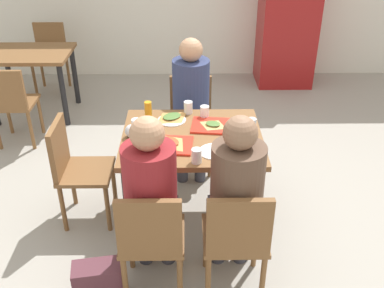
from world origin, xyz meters
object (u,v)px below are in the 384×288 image
object	(u,v)px
pizza_slice_c	(172,117)
plastic_cup_a	(188,107)
tray_red_far	(215,126)
soda_can	(252,126)
main_table	(192,147)
paper_plate_near_edge	(215,151)
chair_near_right	(236,237)
person_far_side	(191,98)
tray_red_near	(167,145)
background_chair_far	(50,52)
pizza_slice_b	(213,124)
background_chair_near	(11,101)
condiment_bottle	(148,111)
handbag	(99,282)
plastic_cup_c	(136,125)
chair_near_left	(151,237)
chair_far_side	(191,116)
pizza_slice_a	(170,142)
plastic_cup_d	(205,112)
plastic_cup_b	(197,156)
person_in_brown_jacket	(236,190)
person_in_red	(151,191)
drink_fridge	(289,11)
chair_left_end	(74,165)
paper_plate_center	(172,120)
foil_bundle	(132,131)
background_table	(31,63)

from	to	relation	value
pizza_slice_c	plastic_cup_a	world-z (taller)	plastic_cup_a
tray_red_far	soda_can	size ratio (longest dim) A/B	2.95
main_table	paper_plate_near_edge	size ratio (longest dim) A/B	4.68
chair_near_right	person_far_side	world-z (taller)	person_far_side
tray_red_near	background_chair_far	distance (m)	3.22
pizza_slice_b	background_chair_near	xyz separation A→B (m)	(-1.93, 1.05, -0.28)
paper_plate_near_edge	plastic_cup_a	distance (m)	0.64
condiment_bottle	handbag	world-z (taller)	condiment_bottle
person_far_side	plastic_cup_c	bearing A→B (deg)	-123.91
pizza_slice_c	background_chair_near	size ratio (longest dim) A/B	0.32
chair_near_left	person_far_side	bearing A→B (deg)	80.24
chair_far_side	plastic_cup_a	size ratio (longest dim) A/B	8.49
pizza_slice_a	pizza_slice_c	size ratio (longest dim) A/B	0.94
plastic_cup_c	plastic_cup_d	xyz separation A→B (m)	(0.52, 0.22, 0.00)
main_table	plastic_cup_b	world-z (taller)	plastic_cup_b
person_in_brown_jacket	paper_plate_near_edge	distance (m)	0.45
tray_red_near	pizza_slice_a	world-z (taller)	pizza_slice_a
person_in_red	plastic_cup_b	world-z (taller)	person_in_red
chair_near_right	condiment_bottle	xyz separation A→B (m)	(-0.59, 1.06, 0.33)
soda_can	drink_fridge	size ratio (longest dim) A/B	0.06
pizza_slice_c	tray_red_far	bearing A→B (deg)	-22.47
paper_plate_near_edge	plastic_cup_b	world-z (taller)	plastic_cup_b
pizza_slice_a	plastic_cup_b	bearing A→B (deg)	-52.04
person_far_side	handbag	bearing A→B (deg)	-111.88
condiment_bottle	drink_fridge	xyz separation A→B (m)	(1.60, 2.61, 0.12)
chair_left_end	plastic_cup_d	xyz separation A→B (m)	(1.00, 0.28, 0.30)
pizza_slice_c	condiment_bottle	bearing A→B (deg)	-170.60
person_far_side	tray_red_far	xyz separation A→B (m)	(0.18, -0.55, 0.01)
plastic_cup_a	tray_red_far	bearing A→B (deg)	-49.24
person_in_brown_jacket	chair_left_end	bearing A→B (deg)	149.61
paper_plate_center	plastic_cup_a	world-z (taller)	plastic_cup_a
chair_near_right	soda_can	distance (m)	0.91
chair_near_left	soda_can	distance (m)	1.13
soda_can	handbag	size ratio (longest dim) A/B	0.38
condiment_bottle	drink_fridge	size ratio (longest dim) A/B	0.08
soda_can	background_chair_near	world-z (taller)	soda_can
tray_red_near	drink_fridge	size ratio (longest dim) A/B	0.19
paper_plate_center	pizza_slice_a	xyz separation A→B (m)	(-0.00, -0.38, 0.02)
paper_plate_center	pizza_slice_b	bearing A→B (deg)	-20.01
pizza_slice_a	drink_fridge	size ratio (longest dim) A/B	0.14
person_far_side	chair_near_left	bearing A→B (deg)	-99.76
soda_can	foil_bundle	distance (m)	0.88
tray_red_near	background_table	bearing A→B (deg)	127.65
pizza_slice_b	tray_red_near	bearing A→B (deg)	-140.95
chair_near_right	foil_bundle	world-z (taller)	same
person_in_brown_jacket	person_far_side	xyz separation A→B (m)	(-0.26, 1.36, 0.00)
person_in_red	background_chair_far	distance (m)	3.66
paper_plate_center	background_chair_far	size ratio (longest dim) A/B	0.26
tray_red_far	paper_plate_near_edge	size ratio (longest dim) A/B	1.64
person_far_side	condiment_bottle	xyz separation A→B (m)	(-0.33, -0.44, 0.09)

